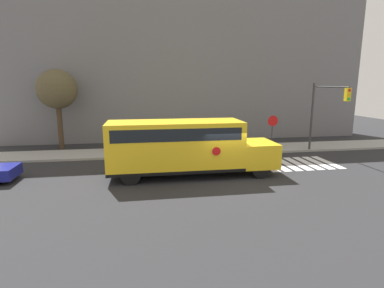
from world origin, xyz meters
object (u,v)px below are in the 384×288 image
at_px(school_bus, 184,145).
at_px(stop_sign, 272,128).
at_px(traffic_light, 323,107).
at_px(tree_near_sidewalk, 57,90).

distance_m(school_bus, stop_sign, 8.77).
distance_m(traffic_light, tree_near_sidewalk, 19.49).
xyz_separation_m(school_bus, stop_sign, (7.28, 4.89, 0.11)).
relative_size(stop_sign, tree_near_sidewalk, 0.45).
distance_m(stop_sign, tree_near_sidewalk, 16.44).
xyz_separation_m(school_bus, traffic_light, (10.22, 3.29, 1.69)).
xyz_separation_m(school_bus, tree_near_sidewalk, (-8.51, 8.53, 2.84)).
bearing_deg(school_bus, traffic_light, 17.84).
bearing_deg(traffic_light, tree_near_sidewalk, 164.38).
height_order(traffic_light, tree_near_sidewalk, tree_near_sidewalk).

